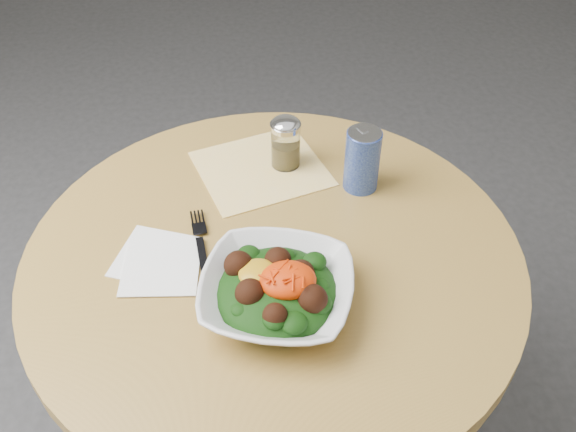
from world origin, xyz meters
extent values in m
cylinder|color=black|center=(0.00, 0.00, 0.35)|extent=(0.10, 0.10, 0.71)
cylinder|color=#B99442|center=(0.00, 0.00, 0.73)|extent=(0.90, 0.90, 0.04)
cube|color=#E9A00C|center=(-0.01, 0.24, 0.75)|extent=(0.30, 0.29, 0.00)
cube|color=white|center=(-0.21, 0.00, 0.75)|extent=(0.17, 0.17, 0.00)
cube|color=white|center=(-0.20, -0.03, 0.75)|extent=(0.14, 0.14, 0.00)
imported|color=silver|center=(0.00, -0.13, 0.78)|extent=(0.30, 0.30, 0.06)
ellipsoid|color=black|center=(0.00, -0.13, 0.78)|extent=(0.20, 0.20, 0.07)
ellipsoid|color=#BC8612|center=(-0.03, -0.11, 0.81)|extent=(0.06, 0.06, 0.02)
ellipsoid|color=red|center=(0.01, -0.13, 0.82)|extent=(0.09, 0.08, 0.04)
cube|color=black|center=(-0.12, -0.03, 0.76)|extent=(0.03, 0.13, 0.00)
cube|color=black|center=(-0.13, 0.08, 0.76)|extent=(0.03, 0.07, 0.00)
cylinder|color=silver|center=(0.05, 0.25, 0.80)|extent=(0.06, 0.06, 0.09)
cylinder|color=#9A8A48|center=(0.05, 0.25, 0.78)|extent=(0.05, 0.05, 0.05)
cylinder|color=silver|center=(0.05, 0.25, 0.85)|extent=(0.06, 0.06, 0.01)
ellipsoid|color=silver|center=(0.05, 0.25, 0.85)|extent=(0.06, 0.06, 0.03)
cylinder|color=navy|center=(0.19, 0.17, 0.81)|extent=(0.07, 0.07, 0.13)
cylinder|color=silver|center=(0.19, 0.17, 0.88)|extent=(0.06, 0.06, 0.00)
cube|color=silver|center=(0.19, 0.17, 0.88)|extent=(0.02, 0.02, 0.00)
camera|label=1|loc=(-0.05, -0.81, 1.58)|focal=40.00mm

